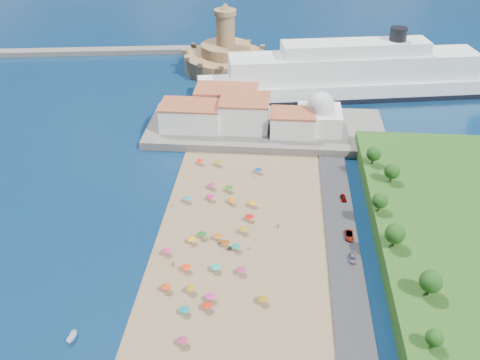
{
  "coord_description": "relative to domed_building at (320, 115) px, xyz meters",
  "views": [
    {
      "loc": [
        14.98,
        -111.41,
        94.24
      ],
      "look_at": [
        4.0,
        25.0,
        8.0
      ],
      "focal_mm": 40.0,
      "sensor_mm": 36.0,
      "label": 1
    }
  ],
  "objects": [
    {
      "name": "domed_building",
      "position": [
        0.0,
        0.0,
        0.0
      ],
      "size": [
        16.0,
        16.0,
        15.0
      ],
      "color": "silver",
      "rests_on": "terrace"
    },
    {
      "name": "terrace",
      "position": [
        -20.0,
        2.0,
        -7.47
      ],
      "size": [
        90.0,
        36.0,
        3.0
      ],
      "primitive_type": "cube",
      "color": "#59544C",
      "rests_on": "ground"
    },
    {
      "name": "breakwater",
      "position": [
        -140.0,
        82.0,
        -7.67
      ],
      "size": [
        199.03,
        34.77,
        2.6
      ],
      "primitive_type": "cube",
      "rotation": [
        0.0,
        0.0,
        0.14
      ],
      "color": "#59544C",
      "rests_on": "ground"
    },
    {
      "name": "fortress",
      "position": [
        -42.0,
        67.0,
        -2.29
      ],
      "size": [
        40.0,
        40.0,
        32.4
      ],
      "color": "#A78053",
      "rests_on": "ground"
    },
    {
      "name": "beachgoers",
      "position": [
        -31.46,
        -79.18,
        -7.9
      ],
      "size": [
        33.58,
        94.21,
        1.87
      ],
      "color": "tan",
      "rests_on": "beach"
    },
    {
      "name": "beach_parasols",
      "position": [
        -31.03,
        -82.92,
        -6.83
      ],
      "size": [
        29.32,
        115.61,
        2.2
      ],
      "color": "gray",
      "rests_on": "beach"
    },
    {
      "name": "jetty",
      "position": [
        -42.0,
        37.0,
        -7.77
      ],
      "size": [
        18.0,
        70.0,
        2.4
      ],
      "primitive_type": "cube",
      "color": "#59544C",
      "rests_on": "ground"
    },
    {
      "name": "waterfront_buildings",
      "position": [
        -33.05,
        2.64,
        -1.1
      ],
      "size": [
        57.0,
        29.0,
        11.0
      ],
      "color": "silver",
      "rests_on": "terrace"
    },
    {
      "name": "cruise_ship",
      "position": [
        16.01,
        41.03,
        -0.26
      ],
      "size": [
        136.13,
        43.92,
        29.42
      ],
      "color": "black",
      "rests_on": "ground"
    },
    {
      "name": "ground",
      "position": [
        -30.0,
        -71.0,
        -8.97
      ],
      "size": [
        700.0,
        700.0,
        0.0
      ],
      "primitive_type": "plane",
      "color": "#071938",
      "rests_on": "ground"
    },
    {
      "name": "parked_cars",
      "position": [
        6.0,
        -71.55,
        -7.62
      ],
      "size": [
        2.42,
        77.5,
        1.38
      ],
      "color": "gray",
      "rests_on": "promenade"
    },
    {
      "name": "hillside_trees",
      "position": [
        17.46,
        -81.94,
        0.96
      ],
      "size": [
        11.68,
        108.57,
        7.43
      ],
      "color": "#382314",
      "rests_on": "hillside"
    }
  ]
}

